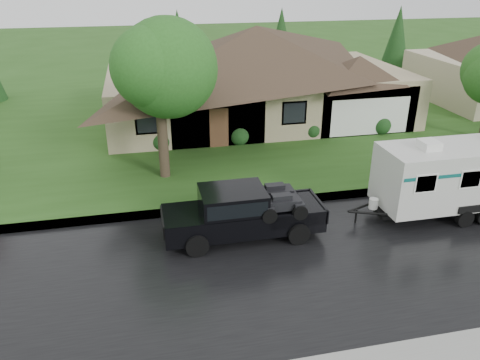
# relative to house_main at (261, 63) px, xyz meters

# --- Properties ---
(ground) EXTENTS (140.00, 140.00, 0.00)m
(ground) POSITION_rel_house_main_xyz_m (-2.29, -13.84, -3.59)
(ground) COLOR #275019
(ground) RESTS_ON ground
(road) EXTENTS (140.00, 8.00, 0.01)m
(road) POSITION_rel_house_main_xyz_m (-2.29, -15.84, -3.59)
(road) COLOR black
(road) RESTS_ON ground
(curb) EXTENTS (140.00, 0.50, 0.15)m
(curb) POSITION_rel_house_main_xyz_m (-2.29, -11.59, -3.52)
(curb) COLOR gray
(curb) RESTS_ON ground
(lawn) EXTENTS (140.00, 26.00, 0.15)m
(lawn) POSITION_rel_house_main_xyz_m (-2.29, 1.16, -3.52)
(lawn) COLOR #275019
(lawn) RESTS_ON ground
(house_main) EXTENTS (19.44, 10.80, 6.90)m
(house_main) POSITION_rel_house_main_xyz_m (0.00, 0.00, 0.00)
(house_main) COLOR #9A8E68
(house_main) RESTS_ON lawn
(tree_left_green) EXTENTS (4.31, 4.31, 7.13)m
(tree_left_green) POSITION_rel_house_main_xyz_m (-6.63, -8.11, 1.51)
(tree_left_green) COLOR #382B1E
(tree_left_green) RESTS_ON lawn
(shrub_row) EXTENTS (13.60, 1.00, 1.00)m
(shrub_row) POSITION_rel_house_main_xyz_m (-0.29, -4.54, -2.94)
(shrub_row) COLOR #143814
(shrub_row) RESTS_ON lawn
(pickup_truck) EXTENTS (5.66, 2.15, 1.89)m
(pickup_truck) POSITION_rel_house_main_xyz_m (-4.33, -13.79, -2.58)
(pickup_truck) COLOR black
(pickup_truck) RESTS_ON ground
(travel_trailer) EXTENTS (6.98, 2.45, 3.13)m
(travel_trailer) POSITION_rel_house_main_xyz_m (4.47, -13.79, -1.93)
(travel_trailer) COLOR silver
(travel_trailer) RESTS_ON ground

